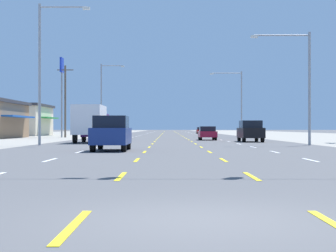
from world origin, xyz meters
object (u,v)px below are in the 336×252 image
at_px(box_truck_far_left_near, 92,122).
at_px(suv_far_right_mid, 252,131).
at_px(sedan_far_right_far, 202,130).
at_px(streetlight_right_row_1, 239,98).
at_px(streetlight_right_row_0, 304,78).
at_px(suv_inner_left_nearest, 113,133).
at_px(streetlight_left_row_0, 45,64).
at_px(streetlight_left_row_1, 104,96).
at_px(pole_sign_left_row_2, 63,79).
at_px(sedan_inner_right_midfar, 208,133).

distance_m(box_truck_far_left_near, suv_far_right_mid, 14.84).
distance_m(sedan_far_right_far, streetlight_right_row_1, 43.69).
bearing_deg(streetlight_right_row_0, sedan_far_right_far, 91.98).
distance_m(suv_inner_left_nearest, streetlight_left_row_0, 12.75).
bearing_deg(box_truck_far_left_near, streetlight_left_row_1, 94.71).
bearing_deg(streetlight_right_row_1, pole_sign_left_row_2, -170.06).
relative_size(streetlight_left_row_0, streetlight_right_row_1, 1.12).
bearing_deg(streetlight_left_row_1, streetlight_right_row_0, -63.18).
bearing_deg(streetlight_left_row_1, suv_inner_left_nearest, -82.79).
height_order(suv_far_right_mid, sedan_far_right_far, suv_far_right_mid).
relative_size(pole_sign_left_row_2, streetlight_right_row_0, 1.28).
bearing_deg(sedan_inner_right_midfar, streetlight_right_row_0, -71.57).
xyz_separation_m(sedan_inner_right_midfar, streetlight_right_row_1, (5.92, 20.81, 4.81)).
bearing_deg(sedan_inner_right_midfar, suv_inner_left_nearest, -105.03).
bearing_deg(streetlight_left_row_1, streetlight_right_row_1, -0.00).
xyz_separation_m(streetlight_right_row_0, streetlight_left_row_1, (-19.47, 38.51, 0.93)).
relative_size(suv_far_right_mid, streetlight_left_row_0, 0.46).
xyz_separation_m(streetlight_left_row_1, streetlight_right_row_1, (19.50, -0.00, -0.41)).
bearing_deg(sedan_far_right_far, suv_inner_left_nearest, -96.52).
distance_m(box_truck_far_left_near, streetlight_left_row_0, 8.45).
height_order(suv_far_right_mid, streetlight_right_row_0, streetlight_right_row_0).
distance_m(suv_inner_left_nearest, suv_far_right_mid, 22.89).
bearing_deg(sedan_inner_right_midfar, streetlight_left_row_0, -127.37).
relative_size(sedan_inner_right_midfar, streetlight_left_row_1, 0.43).
xyz_separation_m(box_truck_far_left_near, streetlight_right_row_0, (16.86, -6.85, 3.21)).
relative_size(suv_inner_left_nearest, streetlight_left_row_0, 0.46).
xyz_separation_m(sedan_far_right_far, streetlight_left_row_0, (-16.59, -81.84, 5.32)).
xyz_separation_m(sedan_far_right_far, streetlight_left_row_1, (-16.64, -43.33, 5.23)).
height_order(suv_inner_left_nearest, streetlight_right_row_1, streetlight_right_row_1).
bearing_deg(streetlight_right_row_0, suv_inner_left_nearest, -143.15).
bearing_deg(suv_inner_left_nearest, suv_far_right_mid, 61.48).
height_order(sedan_far_right_far, streetlight_right_row_1, streetlight_right_row_1).
height_order(sedan_far_right_far, streetlight_left_row_1, streetlight_left_row_1).
bearing_deg(streetlight_left_row_0, streetlight_right_row_1, 63.22).
relative_size(suv_inner_left_nearest, pole_sign_left_row_2, 0.45).
distance_m(suv_far_right_mid, sedan_far_right_far, 71.73).
bearing_deg(suv_inner_left_nearest, sedan_inner_right_midfar, 74.97).
bearing_deg(suv_inner_left_nearest, streetlight_right_row_1, 74.60).
relative_size(suv_far_right_mid, sedan_far_right_far, 1.09).
height_order(sedan_far_right_far, streetlight_right_row_0, streetlight_right_row_0).
xyz_separation_m(box_truck_far_left_near, sedan_far_right_far, (14.03, 74.99, -1.08)).
height_order(suv_far_right_mid, streetlight_left_row_1, streetlight_left_row_1).
relative_size(box_truck_far_left_near, streetlight_left_row_0, 0.68).
relative_size(sedan_far_right_far, streetlight_left_row_1, 0.43).
bearing_deg(streetlight_left_row_1, sedan_far_right_far, 68.99).
distance_m(sedan_inner_right_midfar, sedan_far_right_far, 64.21).
height_order(box_truck_far_left_near, sedan_inner_right_midfar, box_truck_far_left_near).
bearing_deg(sedan_far_right_far, pole_sign_left_row_2, -114.61).
relative_size(box_truck_far_left_near, suv_far_right_mid, 1.47).
bearing_deg(streetlight_right_row_1, sedan_inner_right_midfar, -105.88).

